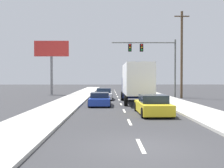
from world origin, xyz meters
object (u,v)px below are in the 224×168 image
Objects in this scene: box_truck at (136,81)px; car_yellow at (153,105)px; roadside_billboard at (52,55)px; utility_pole_mid at (182,54)px; traffic_signal_mast at (150,53)px; car_white at (104,94)px; car_blue at (100,100)px.

box_truck is 1.85× the size of car_yellow.
box_truck is 18.15m from roadside_billboard.
utility_pole_mid is 18.65m from roadside_billboard.
traffic_signal_mast is 1.03× the size of roadside_billboard.
roadside_billboard is at bearing 117.80° from car_yellow.
traffic_signal_mast is at bearing -21.72° from roadside_billboard.
utility_pole_mid is (6.19, 6.77, 3.25)m from box_truck.
car_yellow reaches higher than car_white.
box_truck is 7.71m from car_yellow.
car_yellow is at bearing -74.63° from car_white.
box_truck is 9.55m from traffic_signal_mast.
car_white is at bearing -148.58° from traffic_signal_mast.
car_blue is 13.77m from utility_pole_mid.
traffic_signal_mast is (2.59, 8.52, 3.45)m from box_truck.
roadside_billboard is (-7.65, 15.83, 5.29)m from car_blue.
car_white is 6.12m from box_truck.
car_white is 10.64m from utility_pole_mid.
car_yellow is at bearing -112.32° from utility_pole_mid.
traffic_signal_mast reaches higher than box_truck.
car_blue is at bearing -150.75° from box_truck.
roadside_billboard is at bearing 157.37° from utility_pole_mid.
roadside_billboard is (-11.33, 21.49, 5.23)m from car_yellow.
car_blue is at bearing -64.21° from roadside_billboard.
box_truck is (3.14, -5.02, 1.54)m from car_white.
traffic_signal_mast is 14.65m from roadside_billboard.
traffic_signal_mast reaches higher than car_blue.
box_truck is at bearing 29.25° from car_blue.
utility_pole_mid is (9.56, 8.66, 4.84)m from car_blue.
traffic_signal_mast is (5.73, 3.50, 4.99)m from car_white.
traffic_signal_mast is at bearing 73.09° from box_truck.
car_blue is at bearing 123.02° from car_yellow.
roadside_billboard reaches higher than car_yellow.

